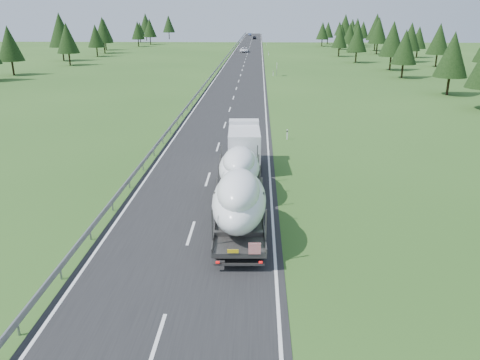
{
  "coord_description": "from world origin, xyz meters",
  "views": [
    {
      "loc": [
        3.67,
        -14.42,
        11.5
      ],
      "look_at": [
        2.6,
        12.58,
        1.92
      ],
      "focal_mm": 35.0,
      "sensor_mm": 36.0,
      "label": 1
    }
  ],
  "objects_px": {
    "highway_sign": "(277,67)",
    "distant_car_blue": "(250,34)",
    "distant_car_dark": "(254,37)",
    "distant_van": "(244,50)",
    "boat_truck": "(240,174)"
  },
  "relations": [
    {
      "from": "highway_sign",
      "to": "distant_car_dark",
      "type": "bearing_deg",
      "value": 92.33
    },
    {
      "from": "boat_truck",
      "to": "distant_van",
      "type": "height_order",
      "value": "boat_truck"
    },
    {
      "from": "highway_sign",
      "to": "boat_truck",
      "type": "bearing_deg",
      "value": -93.93
    },
    {
      "from": "distant_car_blue",
      "to": "distant_van",
      "type": "bearing_deg",
      "value": -95.29
    },
    {
      "from": "highway_sign",
      "to": "boat_truck",
      "type": "relative_size",
      "value": 0.14
    },
    {
      "from": "boat_truck",
      "to": "distant_car_dark",
      "type": "xyz_separation_m",
      "value": [
        -1.39,
        213.94,
        -1.32
      ]
    },
    {
      "from": "boat_truck",
      "to": "distant_van",
      "type": "distance_m",
      "value": 128.47
    },
    {
      "from": "highway_sign",
      "to": "distant_car_blue",
      "type": "height_order",
      "value": "highway_sign"
    },
    {
      "from": "distant_car_dark",
      "to": "boat_truck",
      "type": "bearing_deg",
      "value": -88.39
    },
    {
      "from": "highway_sign",
      "to": "distant_car_blue",
      "type": "xyz_separation_m",
      "value": [
        -9.15,
        189.62,
        -1.13
      ]
    },
    {
      "from": "distant_van",
      "to": "distant_car_dark",
      "type": "relative_size",
      "value": 1.21
    },
    {
      "from": "distant_car_dark",
      "to": "distant_car_blue",
      "type": "xyz_separation_m",
      "value": [
        -3.16,
        42.58,
        -0.12
      ]
    },
    {
      "from": "boat_truck",
      "to": "distant_van",
      "type": "bearing_deg",
      "value": 91.65
    },
    {
      "from": "highway_sign",
      "to": "boat_truck",
      "type": "height_order",
      "value": "boat_truck"
    },
    {
      "from": "highway_sign",
      "to": "distant_van",
      "type": "relative_size",
      "value": 0.46
    }
  ]
}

